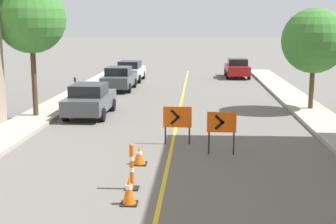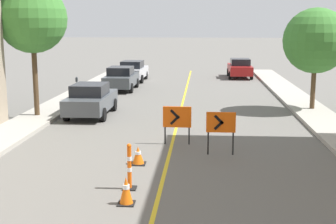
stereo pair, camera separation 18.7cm
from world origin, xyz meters
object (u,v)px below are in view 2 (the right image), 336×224
at_px(traffic_cone_fourth, 138,155).
at_px(street_tree_left_near, 32,19).
at_px(arrow_barricade_secondary, 221,124).
at_px(parked_car_opposite_side, 240,68).
at_px(delineator_post_rear, 129,169).
at_px(arrow_barricade_primary, 177,118).
at_px(traffic_cone_third, 126,191).
at_px(parked_car_curb_near, 91,100).
at_px(street_tree_right_near, 316,41).
at_px(parked_car_curb_far, 133,71).
at_px(parking_meter_far_curb, 77,83).
at_px(parked_car_curb_mid, 121,78).

distance_m(traffic_cone_fourth, street_tree_left_near, 10.05).
bearing_deg(arrow_barricade_secondary, parked_car_opposite_side, 84.27).
height_order(traffic_cone_fourth, delineator_post_rear, delineator_post_rear).
bearing_deg(arrow_barricade_secondary, arrow_barricade_primary, 140.20).
bearing_deg(traffic_cone_fourth, street_tree_left_near, 129.79).
height_order(traffic_cone_third, delineator_post_rear, delineator_post_rear).
bearing_deg(delineator_post_rear, traffic_cone_third, -85.62).
bearing_deg(parked_car_curb_near, arrow_barricade_secondary, -46.54).
bearing_deg(street_tree_right_near, street_tree_left_near, -168.59).
bearing_deg(arrow_barricade_primary, delineator_post_rear, -100.88).
relative_size(traffic_cone_third, parked_car_curb_far, 0.16).
bearing_deg(parked_car_opposite_side, delineator_post_rear, -100.96).
distance_m(traffic_cone_third, parked_car_curb_far, 25.32).
xyz_separation_m(traffic_cone_fourth, parking_meter_far_curb, (-5.10, 11.59, 0.80)).
bearing_deg(arrow_barricade_secondary, traffic_cone_third, -118.00).
bearing_deg(parked_car_curb_near, street_tree_right_near, 10.17).
bearing_deg(traffic_cone_fourth, arrow_barricade_primary, 67.21).
height_order(traffic_cone_fourth, street_tree_right_near, street_tree_right_near).
height_order(arrow_barricade_primary, arrow_barricade_secondary, arrow_barricade_secondary).
bearing_deg(parked_car_curb_near, parked_car_curb_mid, 90.77).
bearing_deg(traffic_cone_third, parking_meter_far_curb, 109.39).
relative_size(arrow_barricade_primary, parking_meter_far_curb, 1.10).
distance_m(arrow_barricade_secondary, street_tree_right_near, 10.04).
bearing_deg(parking_meter_far_curb, arrow_barricade_secondary, -52.93).
bearing_deg(traffic_cone_third, delineator_post_rear, 94.38).
relative_size(street_tree_left_near, street_tree_right_near, 1.21).
bearing_deg(parking_meter_far_curb, parked_car_curb_near, -65.75).
distance_m(delineator_post_rear, arrow_barricade_secondary, 4.45).
distance_m(traffic_cone_fourth, parked_car_opposite_side, 25.22).
xyz_separation_m(traffic_cone_fourth, parked_car_curb_far, (-3.41, 21.69, 0.51)).
relative_size(delineator_post_rear, parking_meter_far_curb, 0.98).
xyz_separation_m(parked_car_curb_mid, parked_car_curb_far, (0.04, 5.00, 0.00)).
distance_m(arrow_barricade_primary, street_tree_left_near, 8.94).
relative_size(traffic_cone_fourth, parked_car_curb_mid, 0.14).
xyz_separation_m(parked_car_curb_mid, street_tree_left_near, (-2.35, -9.74, 3.85)).
relative_size(delineator_post_rear, parked_car_opposite_side, 0.30).
distance_m(arrow_barricade_primary, parked_car_curb_near, 6.81).
distance_m(parked_car_opposite_side, street_tree_right_near, 15.49).
height_order(delineator_post_rear, street_tree_left_near, street_tree_left_near).
height_order(traffic_cone_fourth, parked_car_curb_near, parked_car_curb_near).
height_order(delineator_post_rear, parked_car_opposite_side, parked_car_opposite_side).
height_order(arrow_barricade_secondary, parked_car_curb_far, parked_car_curb_far).
xyz_separation_m(arrow_barricade_primary, parking_meter_far_curb, (-6.20, 8.97, 0.10)).
xyz_separation_m(delineator_post_rear, parked_car_opposite_side, (5.01, 26.97, 0.24)).
distance_m(parked_car_opposite_side, parking_meter_far_curb, 16.60).
xyz_separation_m(arrow_barricade_primary, arrow_barricade_secondary, (1.57, -1.31, 0.08)).
height_order(arrow_barricade_secondary, parked_car_opposite_side, parked_car_opposite_side).
xyz_separation_m(arrow_barricade_secondary, parked_car_curb_near, (-6.04, 6.45, -0.26)).
distance_m(parked_car_curb_near, parked_car_opposite_side, 18.94).
bearing_deg(parked_car_opposite_side, street_tree_left_near, -121.98).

